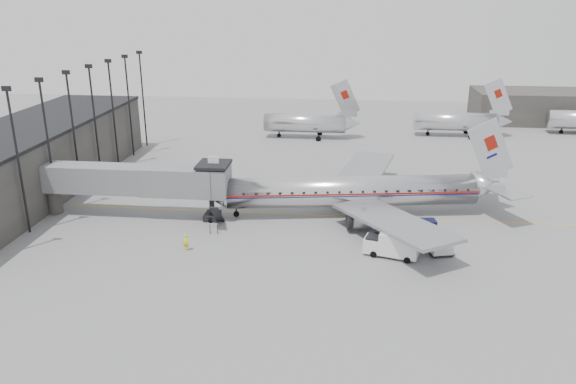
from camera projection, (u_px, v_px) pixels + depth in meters
The scene contains 13 objects.
ground at pixel (293, 236), 57.96m from camera, with size 160.00×160.00×0.00m, color slate.
terminal at pixel (27, 162), 69.38m from camera, with size 12.00×46.00×8.00m, color #373532.
hangar at pixel (553, 107), 108.77m from camera, with size 30.00×12.00×6.00m, color #373532.
apron_line at pixel (324, 215), 63.28m from camera, with size 0.15×60.00×0.01m, color gold.
jet_bridge at pixel (145, 181), 61.66m from camera, with size 21.00×6.20×7.10m.
floodlight_masts at pixel (84, 123), 70.10m from camera, with size 0.90×42.25×15.25m.
distant_aircraft_near at pixel (306, 122), 96.61m from camera, with size 16.39×3.20×10.26m.
distant_aircraft_mid at pixel (456, 121), 97.79m from camera, with size 16.39×3.20×10.26m.
airliner at pixel (358, 191), 62.67m from camera, with size 34.61×31.83×11.00m.
service_van at pixel (392, 244), 52.97m from camera, with size 5.43×3.29×2.39m.
baggage_cart_navy at pixel (426, 226), 58.20m from camera, with size 2.10×1.70×1.52m.
baggage_cart_white at pixel (441, 246), 53.39m from camera, with size 2.42×2.06×1.64m.
ramp_worker at pixel (186, 243), 54.30m from camera, with size 0.62×0.40×1.69m, color yellow.
Camera 1 is at (5.11, -52.91, 23.53)m, focal length 35.00 mm.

